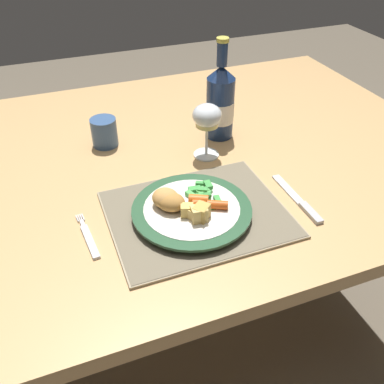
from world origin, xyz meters
TOP-DOWN VIEW (x-y plane):
  - ground_plane at (0.00, 0.00)m, footprint 6.00×6.00m
  - dining_table at (0.00, 0.00)m, footprint 1.44×1.01m
  - placemat at (-0.04, -0.25)m, footprint 0.36×0.29m
  - dinner_plate at (-0.06, -0.25)m, footprint 0.25×0.25m
  - breaded_croquettes at (-0.10, -0.23)m, footprint 0.08×0.09m
  - green_beans_pile at (-0.02, -0.22)m, footprint 0.07×0.10m
  - glazed_carrots at (-0.03, -0.26)m, footprint 0.08×0.06m
  - fork at (-0.27, -0.24)m, footprint 0.03×0.14m
  - table_knife at (0.18, -0.29)m, footprint 0.02×0.18m
  - wine_glass at (0.07, -0.04)m, footprint 0.07×0.07m
  - bottle at (0.14, 0.05)m, footprint 0.07×0.07m
  - roast_potatoes at (-0.06, -0.29)m, footprint 0.06×0.05m
  - drinking_cup at (-0.16, 0.11)m, footprint 0.07×0.07m

SIDE VIEW (x-z plane):
  - ground_plane at x=0.00m, z-range 0.00..0.00m
  - dining_table at x=0.00m, z-range 0.29..1.03m
  - fork at x=-0.27m, z-range 0.74..0.75m
  - table_knife at x=0.18m, z-range 0.74..0.75m
  - placemat at x=-0.04m, z-range 0.74..0.75m
  - dinner_plate at x=-0.06m, z-range 0.75..0.77m
  - green_beans_pile at x=-0.02m, z-range 0.76..0.78m
  - glazed_carrots at x=-0.03m, z-range 0.77..0.79m
  - drinking_cup at x=-0.16m, z-range 0.74..0.82m
  - roast_potatoes at x=-0.06m, z-range 0.76..0.80m
  - breaded_croquettes at x=-0.10m, z-range 0.77..0.80m
  - bottle at x=0.14m, z-range 0.71..0.97m
  - wine_glass at x=0.07m, z-range 0.77..0.91m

